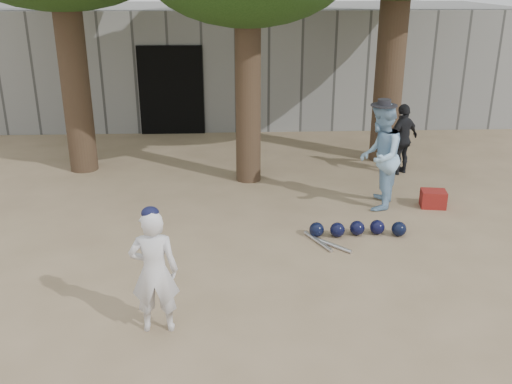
{
  "coord_description": "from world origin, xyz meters",
  "views": [
    {
      "loc": [
        0.25,
        -6.46,
        3.8
      ],
      "look_at": [
        0.6,
        1.0,
        0.95
      ],
      "focal_mm": 40.0,
      "sensor_mm": 36.0,
      "label": 1
    }
  ],
  "objects_px": {
    "boy_player": "(154,272)",
    "red_bag": "(433,199)",
    "spectator_blue": "(380,157)",
    "spectator_dark": "(402,139)"
  },
  "relations": [
    {
      "from": "boy_player",
      "to": "spectator_blue",
      "type": "distance_m",
      "value": 4.9
    },
    {
      "from": "boy_player",
      "to": "spectator_blue",
      "type": "xyz_separation_m",
      "value": [
        3.39,
        3.52,
        0.18
      ]
    },
    {
      "from": "spectator_blue",
      "to": "spectator_dark",
      "type": "distance_m",
      "value": 2.02
    },
    {
      "from": "red_bag",
      "to": "spectator_dark",
      "type": "bearing_deg",
      "value": 92.01
    },
    {
      "from": "spectator_dark",
      "to": "red_bag",
      "type": "distance_m",
      "value": 1.92
    },
    {
      "from": "spectator_dark",
      "to": "red_bag",
      "type": "xyz_separation_m",
      "value": [
        0.06,
        -1.83,
        -0.57
      ]
    },
    {
      "from": "spectator_blue",
      "to": "spectator_dark",
      "type": "height_order",
      "value": "spectator_blue"
    },
    {
      "from": "spectator_blue",
      "to": "spectator_dark",
      "type": "relative_size",
      "value": 1.28
    },
    {
      "from": "boy_player",
      "to": "red_bag",
      "type": "xyz_separation_m",
      "value": [
        4.38,
        3.47,
        -0.59
      ]
    },
    {
      "from": "spectator_blue",
      "to": "red_bag",
      "type": "bearing_deg",
      "value": 107.57
    }
  ]
}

